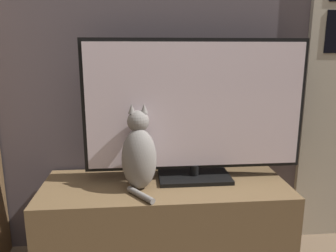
% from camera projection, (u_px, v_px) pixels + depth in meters
% --- Properties ---
extents(wall_back, '(4.80, 0.05, 2.60)m').
position_uv_depth(wall_back, '(161.00, 16.00, 1.72)').
color(wall_back, '#564C51').
rests_on(wall_back, ground_plane).
extents(tv_stand, '(1.22, 0.47, 0.47)m').
position_uv_depth(tv_stand, '(165.00, 226.00, 1.69)').
color(tv_stand, brown).
rests_on(tv_stand, ground_plane).
extents(tv, '(1.11, 0.22, 0.71)m').
position_uv_depth(tv, '(195.00, 110.00, 1.62)').
color(tv, black).
rests_on(tv, tv_stand).
extents(cat, '(0.17, 0.27, 0.41)m').
position_uv_depth(cat, '(139.00, 154.00, 1.55)').
color(cat, gray).
rests_on(cat, tv_stand).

